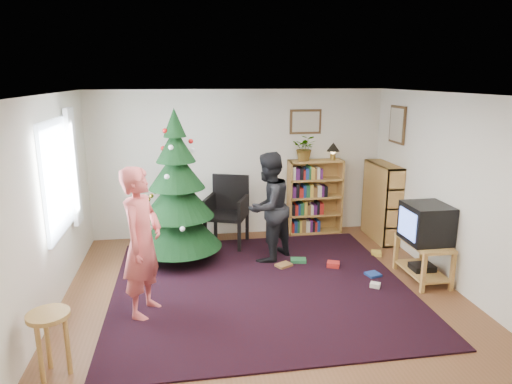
{
  "coord_description": "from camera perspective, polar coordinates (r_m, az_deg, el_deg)",
  "views": [
    {
      "loc": [
        -0.94,
        -5.15,
        2.69
      ],
      "look_at": [
        0.06,
        1.07,
        1.1
      ],
      "focal_mm": 32.0,
      "sensor_mm": 36.0,
      "label": 1
    }
  ],
  "objects": [
    {
      "name": "potted_plant",
      "position": [
        7.85,
        6.16,
        5.52
      ],
      "size": [
        0.5,
        0.48,
        0.44
      ],
      "primitive_type": "imported",
      "rotation": [
        0.0,
        0.0,
        -0.42
      ],
      "color": "gray",
      "rests_on": "bookshelf_back"
    },
    {
      "name": "curtain",
      "position": [
        6.72,
        -21.84,
        2.94
      ],
      "size": [
        0.06,
        0.35,
        1.6
      ],
      "primitive_type": "cube",
      "color": "white",
      "rests_on": "wall_left"
    },
    {
      "name": "window_pane",
      "position": [
        6.06,
        -23.59,
        1.65
      ],
      "size": [
        0.04,
        1.2,
        1.4
      ],
      "primitive_type": "cube",
      "color": "silver",
      "rests_on": "wall_left"
    },
    {
      "name": "stool",
      "position": [
        4.69,
        -24.41,
        -15.15
      ],
      "size": [
        0.38,
        0.38,
        0.63
      ],
      "color": "#BB8642",
      "rests_on": "floor"
    },
    {
      "name": "person_by_chair",
      "position": [
        6.75,
        1.54,
        -1.92
      ],
      "size": [
        1.01,
        1.0,
        1.65
      ],
      "primitive_type": "imported",
      "rotation": [
        0.0,
        0.0,
        3.87
      ],
      "color": "black",
      "rests_on": "rug"
    },
    {
      "name": "bookshelf_right",
      "position": [
        7.98,
        15.44,
        -1.07
      ],
      "size": [
        0.3,
        0.95,
        1.3
      ],
      "rotation": [
        0.0,
        0.0,
        1.57
      ],
      "color": "#BB8642",
      "rests_on": "floor"
    },
    {
      "name": "floor",
      "position": [
        5.88,
        1.08,
        -13.05
      ],
      "size": [
        5.0,
        5.0,
        0.0
      ],
      "primitive_type": "plane",
      "color": "brown",
      "rests_on": "ground"
    },
    {
      "name": "floor_clutter",
      "position": [
        6.76,
        10.38,
        -9.16
      ],
      "size": [
        1.73,
        1.3,
        0.08
      ],
      "color": "#A51E19",
      "rests_on": "rug"
    },
    {
      "name": "rug",
      "position": [
        6.14,
        0.58,
        -11.7
      ],
      "size": [
        3.8,
        3.6,
        0.02
      ],
      "primitive_type": "cube",
      "color": "black",
      "rests_on": "floor"
    },
    {
      "name": "wall_back",
      "position": [
        7.84,
        -2.13,
        3.56
      ],
      "size": [
        5.0,
        0.02,
        2.5
      ],
      "primitive_type": "cube",
      "color": "silver",
      "rests_on": "floor"
    },
    {
      "name": "ceiling",
      "position": [
        5.24,
        1.21,
        12.08
      ],
      "size": [
        5.0,
        5.0,
        0.0
      ],
      "primitive_type": "plane",
      "rotation": [
        3.14,
        0.0,
        0.0
      ],
      "color": "white",
      "rests_on": "wall_back"
    },
    {
      "name": "wall_left",
      "position": [
        5.57,
        -25.1,
        -2.2
      ],
      "size": [
        0.02,
        5.0,
        2.5
      ],
      "primitive_type": "cube",
      "color": "silver",
      "rests_on": "floor"
    },
    {
      "name": "table_lamp",
      "position": [
        8.0,
        9.62,
        5.43
      ],
      "size": [
        0.23,
        0.23,
        0.3
      ],
      "color": "#A57F33",
      "rests_on": "bookshelf_back"
    },
    {
      "name": "wall_right",
      "position": [
        6.36,
        23.91,
        -0.17
      ],
      "size": [
        0.02,
        5.0,
        2.5
      ],
      "primitive_type": "cube",
      "color": "silver",
      "rests_on": "floor"
    },
    {
      "name": "christmas_tree",
      "position": [
        6.73,
        -9.76,
        -1.04
      ],
      "size": [
        1.26,
        1.26,
        2.28
      ],
      "rotation": [
        0.0,
        0.0,
        -0.38
      ],
      "color": "#3F2816",
      "rests_on": "rug"
    },
    {
      "name": "bookshelf_back",
      "position": [
        8.08,
        7.36,
        -0.48
      ],
      "size": [
        0.95,
        0.3,
        1.3
      ],
      "color": "#BB8642",
      "rests_on": "floor"
    },
    {
      "name": "crt_tv",
      "position": [
        6.48,
        20.5,
        -3.65
      ],
      "size": [
        0.54,
        0.59,
        0.51
      ],
      "color": "black",
      "rests_on": "tv_stand"
    },
    {
      "name": "picture_right",
      "position": [
        7.73,
        17.26,
        8.04
      ],
      "size": [
        0.03,
        0.5,
        0.6
      ],
      "color": "#4C3319",
      "rests_on": "wall_right"
    },
    {
      "name": "armchair",
      "position": [
        7.52,
        -3.8,
        -1.89
      ],
      "size": [
        0.8,
        0.82,
        1.13
      ],
      "rotation": [
        0.0,
        0.0,
        -0.37
      ],
      "color": "black",
      "rests_on": "rug"
    },
    {
      "name": "wall_front",
      "position": [
        3.16,
        9.51,
        -13.17
      ],
      "size": [
        5.0,
        0.02,
        2.5
      ],
      "primitive_type": "cube",
      "color": "silver",
      "rests_on": "floor"
    },
    {
      "name": "person_standing",
      "position": [
        5.34,
        -14.05,
        -6.15
      ],
      "size": [
        0.62,
        0.75,
        1.75
      ],
      "primitive_type": "imported",
      "rotation": [
        0.0,
        0.0,
        1.2
      ],
      "color": "#D05553",
      "rests_on": "rug"
    },
    {
      "name": "picture_back",
      "position": [
        7.94,
        6.21,
        8.73
      ],
      "size": [
        0.55,
        0.03,
        0.42
      ],
      "color": "#4C3319",
      "rests_on": "wall_back"
    },
    {
      "name": "tv_stand",
      "position": [
        6.64,
        20.16,
        -7.65
      ],
      "size": [
        0.46,
        0.83,
        0.55
      ],
      "color": "#BB8642",
      "rests_on": "floor"
    }
  ]
}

